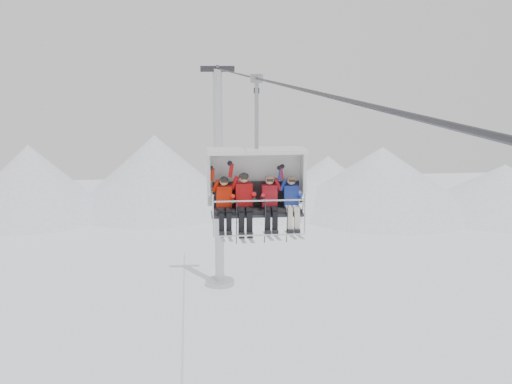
{
  "coord_description": "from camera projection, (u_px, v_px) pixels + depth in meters",
  "views": [
    {
      "loc": [
        -1.68,
        -16.24,
        13.71
      ],
      "look_at": [
        0.0,
        0.0,
        10.38
      ],
      "focal_mm": 45.0,
      "sensor_mm": 36.0,
      "label": 1
    }
  ],
  "objects": [
    {
      "name": "chairlift_carrier",
      "position": [
        256.0,
        180.0,
        16.59
      ],
      "size": [
        2.51,
        1.17,
        3.98
      ],
      "color": "black",
      "rests_on": "haul_cable"
    },
    {
      "name": "ridgeline",
      "position": [
        192.0,
        182.0,
        58.99
      ],
      "size": [
        72.0,
        21.0,
        7.0
      ],
      "color": "white",
      "rests_on": "ground"
    },
    {
      "name": "skier_center_right",
      "position": [
        270.0,
        201.0,
        16.42
      ],
      "size": [
        0.39,
        1.69,
        1.57
      ],
      "color": "#A6141E",
      "rests_on": "chairlift_carrier"
    },
    {
      "name": "skier_center_left",
      "position": [
        244.0,
        200.0,
        16.36
      ],
      "size": [
        0.43,
        1.69,
        1.7
      ],
      "color": "#B60F11",
      "rests_on": "chairlift_carrier"
    },
    {
      "name": "skier_far_right",
      "position": [
        292.0,
        201.0,
        16.48
      ],
      "size": [
        0.38,
        1.69,
        1.53
      ],
      "color": "navy",
      "rests_on": "chairlift_carrier"
    },
    {
      "name": "haul_cable",
      "position": [
        256.0,
        78.0,
        16.08
      ],
      "size": [
        0.06,
        50.0,
        0.06
      ],
      "primitive_type": "cylinder",
      "rotation": [
        1.57,
        0.0,
        0.0
      ],
      "color": "#2D2D32",
      "rests_on": "lift_tower_left"
    },
    {
      "name": "lift_tower_right",
      "position": [
        219.0,
        194.0,
        39.03
      ],
      "size": [
        2.0,
        1.8,
        13.48
      ],
      "color": "#B3B5BA",
      "rests_on": "ground"
    },
    {
      "name": "skier_far_left",
      "position": [
        224.0,
        203.0,
        16.3
      ],
      "size": [
        0.39,
        1.69,
        1.56
      ],
      "color": "red",
      "rests_on": "chairlift_carrier"
    }
  ]
}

